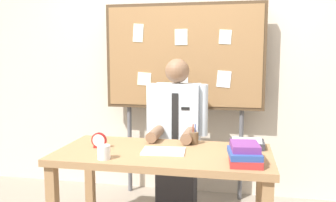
{
  "coord_description": "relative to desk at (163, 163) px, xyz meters",
  "views": [
    {
      "loc": [
        0.54,
        -2.5,
        1.43
      ],
      "look_at": [
        0.0,
        0.18,
        1.07
      ],
      "focal_mm": 38.19,
      "sensor_mm": 36.0,
      "label": 1
    }
  ],
  "objects": [
    {
      "name": "desk",
      "position": [
        0.0,
        0.0,
        0.0
      ],
      "size": [
        1.57,
        0.76,
        0.72
      ],
      "color": "#9E754C",
      "rests_on": "ground_plane"
    },
    {
      "name": "desk_clock",
      "position": [
        -0.5,
        0.0,
        0.14
      ],
      "size": [
        0.12,
        0.04,
        0.12
      ],
      "color": "maroon",
      "rests_on": "desk"
    },
    {
      "name": "pen_holder",
      "position": [
        0.2,
        0.26,
        0.14
      ],
      "size": [
        0.07,
        0.07,
        0.16
      ],
      "color": "brown",
      "rests_on": "desk"
    },
    {
      "name": "bulletin_board",
      "position": [
        -0.0,
        0.95,
        0.75
      ],
      "size": [
        1.55,
        0.09,
        1.92
      ],
      "color": "#4C3823",
      "rests_on": "ground_plane"
    },
    {
      "name": "open_notebook",
      "position": [
        0.01,
        -0.02,
        0.1
      ],
      "size": [
        0.33,
        0.25,
        0.01
      ],
      "primitive_type": "cube",
      "rotation": [
        0.0,
        0.0,
        0.09
      ],
      "color": "white",
      "rests_on": "desk"
    },
    {
      "name": "paper_tray",
      "position": [
        0.61,
        0.24,
        0.12
      ],
      "size": [
        0.26,
        0.2,
        0.06
      ],
      "color": "#333338",
      "rests_on": "desk"
    },
    {
      "name": "person",
      "position": [
        0.0,
        0.58,
        0.02
      ],
      "size": [
        0.55,
        0.56,
        1.39
      ],
      "color": "#2D2D33",
      "rests_on": "ground_plane"
    },
    {
      "name": "book_stack",
      "position": [
        0.58,
        -0.18,
        0.15
      ],
      "size": [
        0.23,
        0.29,
        0.13
      ],
      "color": "#B22D2D",
      "rests_on": "desk"
    },
    {
      "name": "coffee_mug",
      "position": [
        -0.35,
        -0.28,
        0.14
      ],
      "size": [
        0.09,
        0.09,
        0.1
      ],
      "primitive_type": "cylinder",
      "color": "white",
      "rests_on": "desk"
    },
    {
      "name": "back_wall",
      "position": [
        0.0,
        1.15,
        0.72
      ],
      "size": [
        6.4,
        0.08,
        2.7
      ],
      "primitive_type": "cube",
      "color": "beige",
      "rests_on": "ground_plane"
    }
  ]
}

